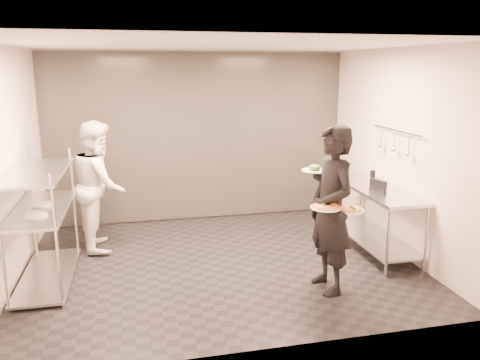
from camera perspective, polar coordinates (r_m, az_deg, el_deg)
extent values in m
cube|color=black|center=(6.31, -2.37, -10.10)|extent=(5.00, 4.00, 0.00)
cube|color=silver|center=(5.78, -2.66, 16.21)|extent=(5.00, 4.00, 0.00)
cube|color=beige|center=(7.84, -5.10, 5.23)|extent=(5.00, 0.00, 2.80)
cube|color=beige|center=(3.99, 2.57, -2.97)|extent=(5.00, 0.00, 2.80)
cube|color=beige|center=(5.99, -26.77, 1.19)|extent=(0.00, 4.00, 2.80)
cube|color=beige|center=(6.78, 18.81, 3.23)|extent=(0.00, 4.00, 2.80)
cube|color=white|center=(7.81, -5.07, 5.19)|extent=(4.90, 0.04, 2.74)
cylinder|color=#B4B5BB|center=(5.42, -27.12, -7.21)|extent=(0.04, 0.04, 1.50)
cylinder|color=#B4B5BB|center=(6.85, -24.04, -2.72)|extent=(0.04, 0.04, 1.50)
cylinder|color=#B4B5BB|center=(5.31, -21.43, -7.06)|extent=(0.04, 0.04, 1.50)
cylinder|color=#B4B5BB|center=(6.76, -19.56, -2.53)|extent=(0.04, 0.04, 1.50)
cube|color=#A9ADB3|center=(6.31, -22.32, -10.67)|extent=(0.60, 1.60, 0.03)
cube|color=#A9ADB3|center=(6.03, -23.04, -3.26)|extent=(0.60, 1.60, 0.03)
cube|color=#A9ADB3|center=(5.92, -23.44, 0.91)|extent=(0.60, 1.60, 0.03)
cylinder|color=silver|center=(5.69, -23.67, -4.02)|extent=(0.26, 0.26, 0.01)
cylinder|color=silver|center=(6.12, -22.90, -2.77)|extent=(0.26, 0.26, 0.01)
cylinder|color=#B4B5BB|center=(6.02, 17.58, -7.34)|extent=(0.04, 0.04, 0.90)
cylinder|color=#B4B5BB|center=(7.47, 11.04, -2.86)|extent=(0.04, 0.04, 0.90)
cylinder|color=#B4B5BB|center=(6.29, 21.72, -6.78)|extent=(0.04, 0.04, 0.90)
cylinder|color=#B4B5BB|center=(7.69, 14.60, -2.58)|extent=(0.04, 0.04, 0.90)
cube|color=#A9ADB3|center=(6.93, 15.76, -6.79)|extent=(0.57, 1.71, 0.03)
cube|color=#A9ADB3|center=(6.72, 16.15, -1.03)|extent=(0.60, 1.80, 0.04)
cylinder|color=#B4B5BB|center=(6.70, 18.57, 5.74)|extent=(0.02, 1.20, 0.02)
cylinder|color=#B4B5BB|center=(6.42, 19.92, 4.13)|extent=(0.01, 0.01, 0.22)
sphere|color=#B4B5BB|center=(6.44, 19.83, 2.99)|extent=(0.07, 0.07, 0.07)
cylinder|color=#B4B5BB|center=(6.71, 18.34, 4.64)|extent=(0.01, 0.01, 0.22)
sphere|color=#B4B5BB|center=(6.73, 18.25, 3.55)|extent=(0.07, 0.07, 0.07)
cylinder|color=#B4B5BB|center=(7.01, 16.88, 5.10)|extent=(0.01, 0.01, 0.22)
sphere|color=#B4B5BB|center=(7.03, 16.81, 4.06)|extent=(0.07, 0.07, 0.07)
imported|color=black|center=(5.39, 11.04, -3.62)|extent=(0.53, 0.75, 1.93)
imported|color=silver|center=(6.88, -16.75, -0.61)|extent=(0.75, 0.94, 1.83)
cylinder|color=silver|center=(5.15, 10.40, -3.32)|extent=(0.33, 0.33, 0.01)
cylinder|color=#C87A48|center=(5.15, 10.41, -3.19)|extent=(0.29, 0.29, 0.02)
cylinder|color=#B83B18|center=(5.15, 10.41, -3.09)|extent=(0.26, 0.26, 0.01)
sphere|color=#125012|center=(5.14, 10.41, -3.00)|extent=(0.04, 0.04, 0.04)
cylinder|color=silver|center=(5.24, 13.15, -3.56)|extent=(0.33, 0.33, 0.01)
cylinder|color=#C87A48|center=(5.24, 13.16, -3.43)|extent=(0.29, 0.29, 0.02)
cylinder|color=#B83B18|center=(5.24, 13.17, -3.33)|extent=(0.25, 0.25, 0.01)
sphere|color=#125012|center=(5.24, 13.17, -3.25)|extent=(0.04, 0.04, 0.04)
cylinder|color=silver|center=(5.48, 9.07, 1.16)|extent=(0.30, 0.30, 0.01)
ellipsoid|color=#1D6018|center=(5.48, 9.08, 1.52)|extent=(0.13, 0.13, 0.07)
cube|color=black|center=(6.40, 16.49, -0.76)|extent=(0.13, 0.25, 0.18)
cylinder|color=gray|center=(6.95, 13.17, 0.97)|extent=(0.08, 0.08, 0.28)
cylinder|color=gray|center=(6.85, 15.72, 0.38)|extent=(0.07, 0.07, 0.22)
cylinder|color=black|center=(6.65, 15.83, 0.10)|extent=(0.07, 0.07, 0.25)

